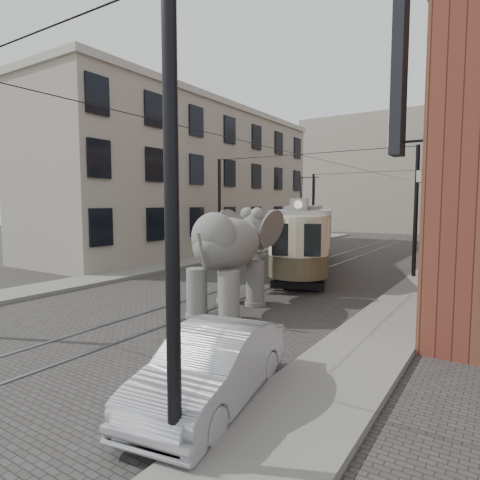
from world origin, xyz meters
The scene contains 10 objects.
ground centered at (0.00, 0.00, 0.00)m, with size 120.00×120.00×0.00m, color #3E3B39.
tram_rails centered at (0.00, 0.00, 0.01)m, with size 1.54×80.00×0.02m, color slate, non-canonical shape.
sidewalk_right centered at (6.00, 0.00, 0.07)m, with size 2.00×60.00×0.15m, color slate.
sidewalk_left centered at (-6.50, 0.00, 0.07)m, with size 2.00×60.00×0.15m, color slate.
stucco_building centered at (-11.00, 10.00, 5.00)m, with size 7.00×24.00×10.00m, color #A19785.
distant_block centered at (0.00, 40.00, 7.00)m, with size 28.00×10.00×14.00m, color #A19785.
catenary centered at (-0.20, 5.00, 3.00)m, with size 11.00×30.20×6.00m, color black, non-canonical shape.
tram centered at (-0.15, 6.30, 2.41)m, with size 2.51×12.16×4.82m, color beige, non-canonical shape.
elephant centered at (1.29, -3.15, 1.66)m, with size 2.98×5.41×3.31m, color slate, non-canonical shape.
parked_car centered at (4.52, -8.30, 0.65)m, with size 1.38×3.93×1.30m, color #9E9DA1.
Camera 1 is at (8.56, -13.70, 3.39)m, focal length 30.75 mm.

